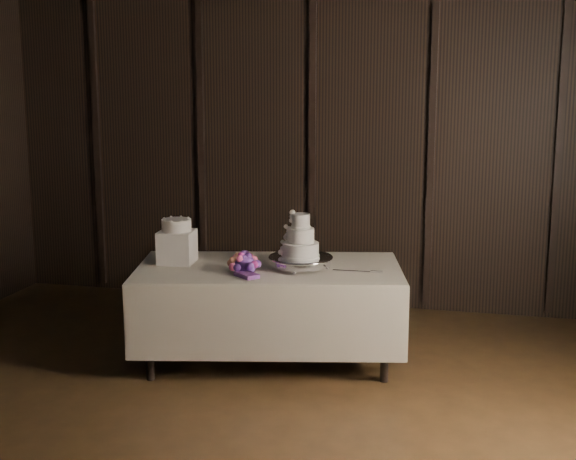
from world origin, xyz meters
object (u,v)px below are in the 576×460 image
Objects in this scene: display_table at (269,310)px; box_pedestal at (177,247)px; bouquet at (245,264)px; wedding_cake at (297,240)px; small_cake at (176,225)px; cake_stand at (301,263)px.

box_pedestal is at bearing 170.62° from display_table.
display_table is at bearing 59.51° from bouquet.
wedding_cake is 1.44× the size of small_cake.
box_pedestal is (-0.94, -0.03, -0.09)m from wedding_cake.
wedding_cake reaches higher than small_cake.
wedding_cake is at bearing -14.92° from display_table.
bouquet is at bearing -132.79° from display_table.
wedding_cake reaches higher than cake_stand.
cake_stand is at bearing -11.50° from display_table.
display_table is 0.46m from cake_stand.
display_table is 5.44× the size of bouquet.
box_pedestal is at bearing -177.61° from cake_stand.
bouquet reaches higher than cake_stand.
box_pedestal reaches higher than display_table.
box_pedestal reaches higher than bouquet.
cake_stand is 0.18m from wedding_cake.
display_table is 0.96m from small_cake.
wedding_cake reaches higher than bouquet.
box_pedestal is at bearing -166.22° from wedding_cake.
display_table is 0.60m from wedding_cake.
bouquet is (-0.35, -0.20, -0.15)m from wedding_cake.
cake_stand is 1.49× the size of wedding_cake.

